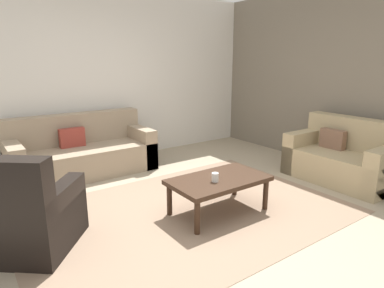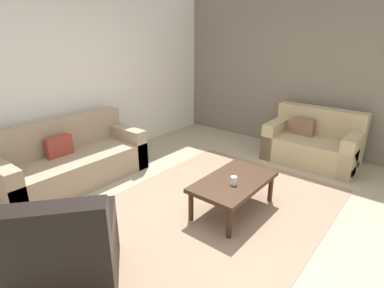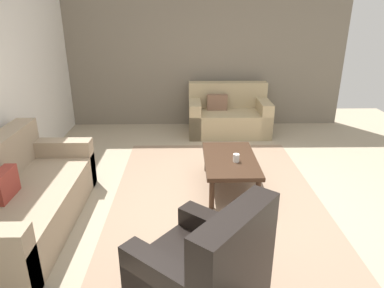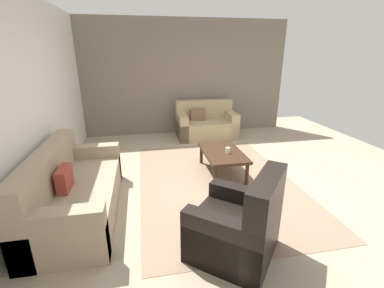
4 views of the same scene
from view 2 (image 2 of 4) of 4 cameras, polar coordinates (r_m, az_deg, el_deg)
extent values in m
plane|color=tan|center=(3.73, 2.55, -13.19)|extent=(8.00, 8.00, 0.00)
cube|color=silver|center=(5.14, -21.58, 11.56)|extent=(6.00, 0.12, 2.80)
cube|color=slate|center=(5.85, 21.12, 12.52)|extent=(0.12, 5.20, 2.80)
cube|color=#957962|center=(3.73, 2.55, -13.14)|extent=(3.55, 2.47, 0.01)
cube|color=gray|center=(4.71, -21.34, -4.32)|extent=(2.06, 0.91, 0.42)
cube|color=gray|center=(4.90, -23.65, -0.77)|extent=(2.06, 0.24, 0.88)
cube|color=gray|center=(4.35, -32.08, -6.74)|extent=(0.20, 0.91, 0.62)
cube|color=gray|center=(5.14, -12.60, -0.12)|extent=(0.20, 0.91, 0.62)
cube|color=#99382D|center=(4.63, -23.75, -0.38)|extent=(0.36, 0.12, 0.28)
cube|color=tan|center=(5.42, 21.45, -1.11)|extent=(0.84, 1.43, 0.42)
cube|color=tan|center=(5.62, 22.74, 1.95)|extent=(0.24, 1.43, 0.88)
cube|color=tan|center=(5.58, 15.67, 1.26)|extent=(0.84, 0.20, 0.62)
cube|color=tan|center=(5.26, 27.87, -1.59)|extent=(0.84, 0.20, 0.62)
cube|color=brown|center=(5.45, 20.14, 3.06)|extent=(0.12, 0.36, 0.28)
cube|color=black|center=(2.96, -22.20, -19.97)|extent=(1.13, 1.13, 0.44)
cube|color=black|center=(2.57, -24.17, -19.83)|extent=(0.74, 0.66, 0.95)
cube|color=black|center=(2.86, -15.79, -18.65)|extent=(0.63, 0.72, 0.60)
cube|color=black|center=(2.99, -28.75, -18.65)|extent=(0.63, 0.72, 0.60)
cylinder|color=#382316|center=(3.30, 7.02, -14.56)|extent=(0.06, 0.06, 0.36)
cylinder|color=#382316|center=(4.05, 14.57, -8.03)|extent=(0.06, 0.06, 0.36)
cylinder|color=#382316|center=(3.55, -0.20, -11.62)|extent=(0.06, 0.06, 0.36)
cylinder|color=#382316|center=(4.26, 8.24, -6.10)|extent=(0.06, 0.06, 0.36)
cube|color=#382316|center=(3.67, 7.86, -7.02)|extent=(1.10, 0.64, 0.05)
cylinder|color=white|center=(3.54, 7.85, -6.82)|extent=(0.08, 0.08, 0.10)
camera|label=1|loc=(1.21, 94.46, -19.89)|focal=31.20mm
camera|label=3|loc=(2.47, -79.02, 6.06)|focal=32.62mm
camera|label=4|loc=(3.22, -74.04, 4.94)|focal=24.67mm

